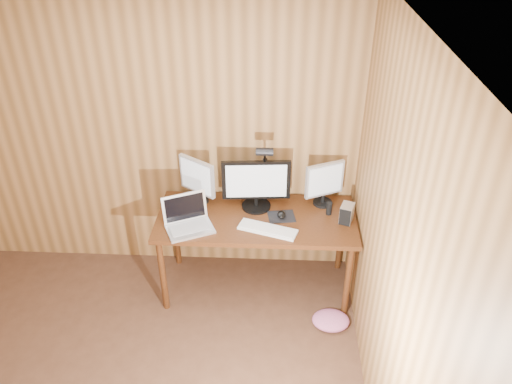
# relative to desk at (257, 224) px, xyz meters

# --- Properties ---
(room_shell) EXTENTS (4.00, 4.00, 4.00)m
(room_shell) POSITION_rel_desk_xyz_m (-0.93, -1.70, 0.62)
(room_shell) COLOR #4B2D1C
(room_shell) RESTS_ON ground
(desk) EXTENTS (1.60, 0.70, 0.75)m
(desk) POSITION_rel_desk_xyz_m (0.00, 0.00, 0.00)
(desk) COLOR #45220E
(desk) RESTS_ON floor
(monitor_center) EXTENTS (0.55, 0.24, 0.43)m
(monitor_center) POSITION_rel_desk_xyz_m (-0.01, 0.07, 0.35)
(monitor_center) COLOR black
(monitor_center) RESTS_ON desk
(monitor_left) EXTENTS (0.31, 0.22, 0.40)m
(monitor_left) POSITION_rel_desk_xyz_m (-0.49, 0.13, 0.33)
(monitor_left) COLOR black
(monitor_left) RESTS_ON desk
(monitor_right) EXTENTS (0.32, 0.17, 0.38)m
(monitor_right) POSITION_rel_desk_xyz_m (0.54, 0.15, 0.33)
(monitor_right) COLOR black
(monitor_right) RESTS_ON desk
(laptop) EXTENTS (0.43, 0.39, 0.25)m
(laptop) POSITION_rel_desk_xyz_m (-0.53, -0.22, 0.18)
(laptop) COLOR silver
(laptop) RESTS_ON desk
(keyboard) EXTENTS (0.48, 0.27, 0.02)m
(keyboard) POSITION_rel_desk_xyz_m (0.10, -0.25, 0.13)
(keyboard) COLOR white
(keyboard) RESTS_ON desk
(mousepad) EXTENTS (0.24, 0.21, 0.00)m
(mousepad) POSITION_rel_desk_xyz_m (0.20, -0.06, 0.12)
(mousepad) COLOR black
(mousepad) RESTS_ON desk
(mouse) EXTENTS (0.08, 0.11, 0.04)m
(mouse) POSITION_rel_desk_xyz_m (0.20, -0.06, 0.14)
(mouse) COLOR black
(mouse) RESTS_ON mousepad
(hard_drive) EXTENTS (0.13, 0.16, 0.15)m
(hard_drive) POSITION_rel_desk_xyz_m (0.71, -0.09, 0.20)
(hard_drive) COLOR silver
(hard_drive) RESTS_ON desk
(phone) EXTENTS (0.08, 0.10, 0.01)m
(phone) POSITION_rel_desk_xyz_m (0.12, -0.26, 0.13)
(phone) COLOR silver
(phone) RESTS_ON desk
(speaker) EXTENTS (0.05, 0.05, 0.11)m
(speaker) POSITION_rel_desk_xyz_m (0.58, -0.00, 0.18)
(speaker) COLOR black
(speaker) RESTS_ON desk
(desk_lamp) EXTENTS (0.13, 0.19, 0.59)m
(desk_lamp) POSITION_rel_desk_xyz_m (0.06, 0.13, 0.49)
(desk_lamp) COLOR black
(desk_lamp) RESTS_ON desk
(fabric_pile) EXTENTS (0.36, 0.32, 0.10)m
(fabric_pile) POSITION_rel_desk_xyz_m (0.62, -0.49, -0.58)
(fabric_pile) COLOR #C05D89
(fabric_pile) RESTS_ON floor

